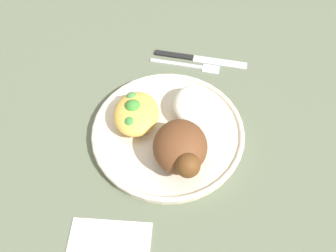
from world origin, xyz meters
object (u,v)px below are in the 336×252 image
at_px(plate, 168,132).
at_px(knife, 193,57).
at_px(roasted_chicken, 181,148).
at_px(mac_cheese_with_broccoli, 135,113).
at_px(napkin, 108,249).
at_px(rice_pile, 194,105).
at_px(fork, 189,65).

xyz_separation_m(plate, knife, (-0.19, 0.04, -0.01)).
bearing_deg(roasted_chicken, plate, -157.92).
distance_m(plate, mac_cheese_with_broccoli, 0.07).
bearing_deg(plate, mac_cheese_with_broccoli, -106.79).
bearing_deg(knife, napkin, -16.03).
distance_m(mac_cheese_with_broccoli, knife, 0.20).
height_order(plate, napkin, plate).
distance_m(roasted_chicken, knife, 0.26).
bearing_deg(rice_pile, napkin, -25.79).
xyz_separation_m(plate, fork, (-0.17, 0.03, -0.01)).
distance_m(plate, napkin, 0.22).
bearing_deg(napkin, mac_cheese_with_broccoli, 175.41).
bearing_deg(napkin, rice_pile, 154.21).
bearing_deg(roasted_chicken, rice_pile, 168.64).
height_order(plate, roasted_chicken, roasted_chicken).
xyz_separation_m(mac_cheese_with_broccoli, knife, (-0.18, 0.10, -0.04)).
bearing_deg(plate, rice_pile, 132.61).
bearing_deg(napkin, fork, 164.07).
relative_size(roasted_chicken, knife, 0.56).
bearing_deg(mac_cheese_with_broccoli, rice_pile, 102.60).
bearing_deg(rice_pile, knife, -178.52).
bearing_deg(fork, mac_cheese_with_broccoli, -30.20).
bearing_deg(rice_pile, mac_cheese_with_broccoli, -77.40).
bearing_deg(plate, fork, 169.34).
height_order(roasted_chicken, mac_cheese_with_broccoli, roasted_chicken).
bearing_deg(knife, fork, -17.68).
xyz_separation_m(rice_pile, mac_cheese_with_broccoli, (0.02, -0.10, -0.00)).
height_order(plate, rice_pile, rice_pile).
bearing_deg(knife, rice_pile, 1.48).
distance_m(plate, knife, 0.20).
relative_size(plate, fork, 1.87).
bearing_deg(fork, napkin, -15.93).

